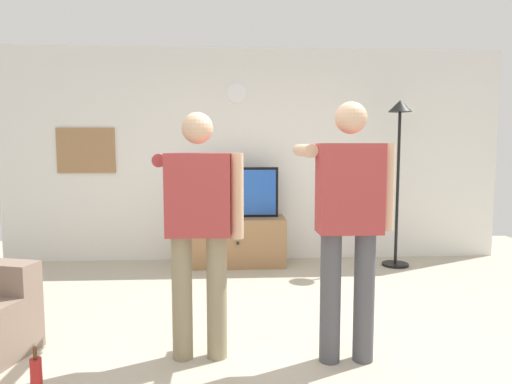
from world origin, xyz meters
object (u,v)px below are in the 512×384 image
Objects in this scene: tv_stand at (238,241)px; beverage_bottle at (36,379)px; floor_lamp at (399,148)px; person_standing_nearer_lamp at (199,221)px; wall_clock at (237,93)px; television at (237,192)px; person_standing_nearer_couch at (348,216)px; framed_picture at (86,150)px.

beverage_bottle is (-1.20, -2.96, -0.17)m from tv_stand.
floor_lamp is 3.25m from person_standing_nearer_lamp.
wall_clock is 0.15× the size of person_standing_nearer_lamp.
tv_stand is 4.75× the size of wall_clock.
television is at bearing 83.34° from person_standing_nearer_lamp.
person_standing_nearer_couch is at bearing -117.03° from floor_lamp.
television is 0.57× the size of person_standing_nearer_couch.
beverage_bottle is at bearing -111.73° from television.
framed_picture is 0.36× the size of floor_lamp.
floor_lamp reaches higher than television.
wall_clock is at bearing 69.77° from beverage_bottle.
wall_clock reaches higher than television.
tv_stand is at bearing -90.00° from wall_clock.
wall_clock is 0.34× the size of framed_picture.
person_standing_nearer_lamp is at bearing -96.07° from wall_clock.
tv_stand is at bearing -90.00° from television.
tv_stand is 2.21m from framed_picture.
tv_stand is 0.66× the size of person_standing_nearer_couch.
person_standing_nearer_couch is (1.00, -0.10, 0.04)m from person_standing_nearer_lamp.
person_standing_nearer_couch reaches higher than person_standing_nearer_lamp.
wall_clock is at bearing 167.53° from floor_lamp.
tv_stand is at bearing 175.89° from floor_lamp.
wall_clock is 3.14m from person_standing_nearer_couch.
framed_picture is (-1.89, 0.25, 0.51)m from television.
tv_stand is at bearing 105.60° from person_standing_nearer_couch.
television is 4.11× the size of wall_clock.
person_standing_nearer_couch is (2.60, -2.85, -0.41)m from framed_picture.
wall_clock is at bearing 90.00° from television.
floor_lamp is at bearing 62.97° from person_standing_nearer_couch.
wall_clock is at bearing -0.15° from framed_picture.
beverage_bottle is (-0.91, -0.50, -0.83)m from person_standing_nearer_lamp.
person_standing_nearer_couch reaches higher than beverage_bottle.
beverage_bottle is (-3.14, -2.82, -1.31)m from floor_lamp.
person_standing_nearer_lamp reaches higher than tv_stand.
tv_stand is 1.15× the size of television.
television reaches higher than beverage_bottle.
person_standing_nearer_lamp is (-0.29, -2.45, 0.67)m from tv_stand.
framed_picture is at bearing 179.85° from wall_clock.
framed_picture is 0.42× the size of person_standing_nearer_lamp.
beverage_bottle is at bearing -138.10° from floor_lamp.
wall_clock is at bearing 90.00° from tv_stand.
floor_lamp is (1.94, -0.19, 0.54)m from television.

